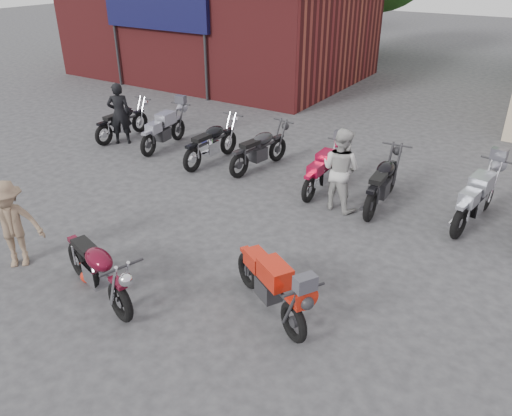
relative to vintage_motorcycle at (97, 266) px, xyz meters
The scene contains 15 objects.
ground 1.17m from the vintage_motorcycle, 44.48° to the left, with size 90.00×90.00×0.00m, color #333436.
brick_building 16.93m from the vintage_motorcycle, 119.41° to the left, with size 12.00×8.00×4.00m, color maroon.
vintage_motorcycle is the anchor object (origin of this frame).
sportbike 2.77m from the vintage_motorcycle, 24.88° to the left, with size 2.01×0.66×1.16m, color red, non-canonical shape.
helmet 0.74m from the vintage_motorcycle, 161.07° to the left, with size 0.26×0.26×0.24m, color red.
person_dark 7.54m from the vintage_motorcycle, 133.41° to the left, with size 0.65×0.43×1.78m, color black.
person_light 5.41m from the vintage_motorcycle, 69.33° to the left, with size 0.88×0.69×1.82m, color beige.
person_tan 2.02m from the vintage_motorcycle, behind, with size 1.06×0.61×1.64m, color #816950.
row_bike_0 7.98m from the vintage_motorcycle, 133.22° to the left, with size 2.00×0.66×1.16m, color black, non-canonical shape.
row_bike_1 7.04m from the vintage_motorcycle, 123.41° to the left, with size 2.05×0.68×1.19m, color gray, non-canonical shape.
row_bike_2 6.06m from the vintage_motorcycle, 109.72° to the left, with size 2.11×0.70×1.22m, color black, non-canonical shape.
row_bike_3 6.06m from the vintage_motorcycle, 96.91° to the left, with size 2.07×0.68×1.20m, color #272729, non-canonical shape.
row_bike_4 5.82m from the vintage_motorcycle, 77.94° to the left, with size 1.92×0.63×1.11m, color #A40D31, non-canonical shape.
row_bike_5 6.26m from the vintage_motorcycle, 64.93° to the left, with size 2.16×0.71×1.25m, color black, non-canonical shape.
row_bike_6 7.46m from the vintage_motorcycle, 52.47° to the left, with size 2.16×0.71×1.25m, color gray, non-canonical shape.
Camera 1 is at (4.96, -4.89, 5.06)m, focal length 35.00 mm.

